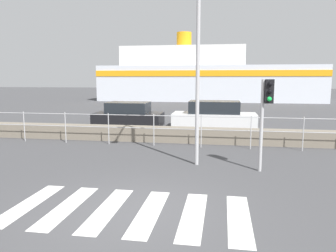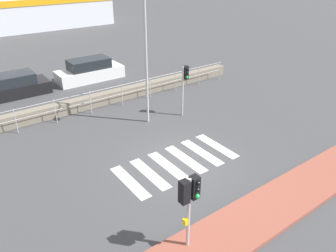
{
  "view_description": "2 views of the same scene",
  "coord_description": "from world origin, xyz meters",
  "px_view_note": "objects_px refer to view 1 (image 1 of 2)",
  "views": [
    {
      "loc": [
        1.77,
        -6.23,
        2.74
      ],
      "look_at": [
        0.39,
        2.0,
        1.5
      ],
      "focal_mm": 35.0,
      "sensor_mm": 36.0,
      "label": 1
    },
    {
      "loc": [
        -7.08,
        -8.96,
        7.54
      ],
      "look_at": [
        0.16,
        1.0,
        1.2
      ],
      "focal_mm": 35.0,
      "sensor_mm": 36.0,
      "label": 2
    }
  ],
  "objects_px": {
    "streetlamp": "(198,35)",
    "parked_car_white": "(214,116)",
    "ferry_boat": "(204,78)",
    "parked_car_black": "(128,116)",
    "traffic_light_far": "(266,104)"
  },
  "relations": [
    {
      "from": "parked_car_black",
      "to": "parked_car_white",
      "type": "bearing_deg",
      "value": 0.0
    },
    {
      "from": "streetlamp",
      "to": "parked_car_white",
      "type": "xyz_separation_m",
      "value": [
        0.33,
        8.08,
        -3.34
      ]
    },
    {
      "from": "streetlamp",
      "to": "ferry_boat",
      "type": "xyz_separation_m",
      "value": [
        -1.61,
        30.71,
        -1.26
      ]
    },
    {
      "from": "streetlamp",
      "to": "parked_car_white",
      "type": "bearing_deg",
      "value": 87.69
    },
    {
      "from": "parked_car_black",
      "to": "ferry_boat",
      "type": "bearing_deg",
      "value": 82.62
    },
    {
      "from": "parked_car_black",
      "to": "parked_car_white",
      "type": "xyz_separation_m",
      "value": [
        4.87,
        0.0,
        0.05
      ]
    },
    {
      "from": "traffic_light_far",
      "to": "parked_car_black",
      "type": "distance_m",
      "value": 10.66
    },
    {
      "from": "traffic_light_far",
      "to": "parked_car_white",
      "type": "relative_size",
      "value": 0.6
    },
    {
      "from": "ferry_boat",
      "to": "parked_car_white",
      "type": "distance_m",
      "value": 22.81
    },
    {
      "from": "streetlamp",
      "to": "parked_car_black",
      "type": "relative_size",
      "value": 1.66
    },
    {
      "from": "traffic_light_far",
      "to": "ferry_boat",
      "type": "relative_size",
      "value": 0.1
    },
    {
      "from": "traffic_light_far",
      "to": "ferry_boat",
      "type": "distance_m",
      "value": 31.14
    },
    {
      "from": "ferry_boat",
      "to": "parked_car_black",
      "type": "height_order",
      "value": "ferry_boat"
    },
    {
      "from": "streetlamp",
      "to": "parked_car_white",
      "type": "distance_m",
      "value": 8.75
    },
    {
      "from": "ferry_boat",
      "to": "parked_car_white",
      "type": "bearing_deg",
      "value": -85.11
    }
  ]
}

